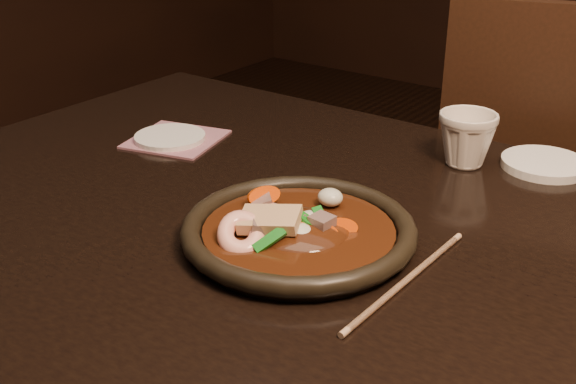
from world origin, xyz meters
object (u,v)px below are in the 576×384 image
Objects in this scene: chair at (554,222)px; plate at (299,232)px; tea_cup at (467,137)px; table at (422,342)px.

chair is 0.75m from plate.
plate is 0.34m from tea_cup.
chair reaches higher than tea_cup.
tea_cup reaches higher than plate.
table is 0.37m from tea_cup.
chair reaches higher than table.
chair is at bearing 94.10° from table.
tea_cup reaches higher than table.
chair reaches higher than plate.
table is 0.19m from plate.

